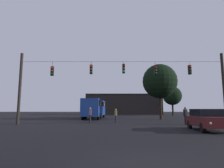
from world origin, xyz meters
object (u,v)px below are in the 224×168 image
(car_near_right, at_px, (206,119))
(pedestrian_crossing_center, at_px, (185,114))
(city_bus, at_px, (95,107))
(pedestrian_near_bus, at_px, (116,115))
(tree_behind_building, at_px, (172,96))
(pedestrian_crossing_right, at_px, (90,114))
(pedestrian_crossing_left, at_px, (90,114))
(tree_left_silhouette, at_px, (160,81))

(car_near_right, xyz_separation_m, pedestrian_crossing_center, (0.47, 5.07, 0.19))
(city_bus, xyz_separation_m, pedestrian_near_bus, (3.27, -9.23, -1.00))
(pedestrian_near_bus, relative_size, tree_behind_building, 0.22)
(car_near_right, bearing_deg, pedestrian_crossing_center, 84.70)
(car_near_right, xyz_separation_m, pedestrian_crossing_right, (-9.25, 7.63, 0.17))
(pedestrian_crossing_left, bearing_deg, pedestrian_crossing_right, -84.69)
(city_bus, height_order, pedestrian_crossing_right, city_bus)
(pedestrian_crossing_right, bearing_deg, tree_left_silhouette, 35.91)
(car_near_right, bearing_deg, tree_behind_building, 75.99)
(car_near_right, relative_size, pedestrian_crossing_center, 2.58)
(city_bus, height_order, car_near_right, city_bus)
(pedestrian_crossing_left, height_order, pedestrian_crossing_right, pedestrian_crossing_right)
(city_bus, distance_m, pedestrian_crossing_right, 9.78)
(tree_behind_building, bearing_deg, city_bus, -138.41)
(pedestrian_crossing_left, height_order, tree_behind_building, tree_behind_building)
(city_bus, relative_size, car_near_right, 2.48)
(tree_behind_building, bearing_deg, pedestrian_crossing_right, -124.40)
(pedestrian_crossing_center, distance_m, pedestrian_crossing_right, 10.05)
(pedestrian_near_bus, bearing_deg, city_bus, 109.48)
(pedestrian_crossing_left, bearing_deg, car_near_right, -43.57)
(pedestrian_crossing_right, height_order, pedestrian_near_bus, pedestrian_crossing_right)
(pedestrian_crossing_center, bearing_deg, city_bus, 129.36)
(pedestrian_crossing_left, xyz_separation_m, tree_behind_building, (17.67, 24.34, 3.92))
(pedestrian_crossing_right, relative_size, pedestrian_near_bus, 1.10)
(city_bus, relative_size, pedestrian_crossing_left, 6.86)
(car_near_right, relative_size, pedestrian_crossing_left, 2.76)
(pedestrian_crossing_center, distance_m, tree_behind_building, 29.50)
(pedestrian_crossing_left, bearing_deg, pedestrian_crossing_center, -21.33)
(city_bus, relative_size, pedestrian_near_bus, 7.16)
(pedestrian_crossing_left, xyz_separation_m, pedestrian_crossing_right, (0.12, -1.28, 0.05))
(city_bus, bearing_deg, tree_behind_building, 41.59)
(pedestrian_crossing_left, bearing_deg, tree_behind_building, 54.03)
(pedestrian_near_bus, xyz_separation_m, tree_behind_building, (14.65, 25.13, 3.97))
(tree_left_silhouette, bearing_deg, pedestrian_near_bus, -136.27)
(pedestrian_crossing_center, height_order, pedestrian_near_bus, pedestrian_crossing_center)
(city_bus, bearing_deg, tree_left_silhouette, -14.70)
(pedestrian_crossing_center, height_order, tree_left_silhouette, tree_left_silhouette)
(pedestrian_crossing_left, bearing_deg, city_bus, 91.66)
(pedestrian_crossing_left, height_order, pedestrian_near_bus, pedestrian_crossing_left)
(city_bus, distance_m, car_near_right, 19.87)
(pedestrian_crossing_left, distance_m, tree_behind_building, 30.33)
(pedestrian_crossing_center, relative_size, pedestrian_near_bus, 1.12)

